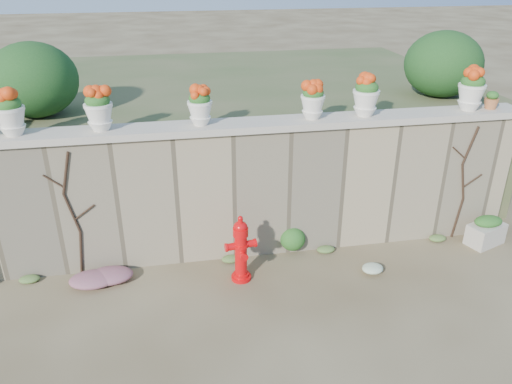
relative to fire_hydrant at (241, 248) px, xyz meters
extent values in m
plane|color=#4F3E27|center=(0.42, -1.03, -0.51)|extent=(80.00, 80.00, 0.00)
cube|color=gray|center=(0.42, 0.77, 0.49)|extent=(8.00, 0.40, 2.00)
cube|color=#C0B5A3|center=(0.42, 0.77, 1.54)|extent=(8.10, 0.52, 0.10)
cube|color=#384C23|center=(0.42, 3.97, 0.49)|extent=(9.00, 6.00, 2.00)
ellipsoid|color=#143814|center=(-2.78, 1.97, 2.04)|extent=(1.30, 1.30, 1.10)
ellipsoid|color=#143814|center=(3.82, 1.97, 2.04)|extent=(1.30, 1.30, 1.10)
cylinder|color=black|center=(-2.24, 0.55, -0.16)|extent=(0.12, 0.04, 0.70)
cylinder|color=black|center=(-2.27, 0.55, 0.49)|extent=(0.17, 0.04, 0.61)
cylinder|color=black|center=(-2.26, 0.55, 1.09)|extent=(0.18, 0.04, 0.61)
cylinder|color=black|center=(-2.10, 0.55, 0.49)|extent=(0.30, 0.02, 0.22)
cylinder|color=black|center=(-2.43, 0.55, 0.99)|extent=(0.25, 0.02, 0.21)
cylinder|color=black|center=(3.66, 0.55, -0.16)|extent=(0.12, 0.04, 0.70)
cylinder|color=black|center=(3.63, 0.55, 0.49)|extent=(0.17, 0.04, 0.61)
cylinder|color=black|center=(3.64, 0.55, 1.09)|extent=(0.18, 0.04, 0.61)
cylinder|color=black|center=(3.80, 0.55, 0.49)|extent=(0.30, 0.02, 0.22)
cylinder|color=black|center=(3.47, 0.55, 0.99)|extent=(0.25, 0.02, 0.21)
cylinder|color=red|center=(0.00, 0.00, -0.48)|extent=(0.29, 0.29, 0.05)
cylinder|color=red|center=(0.00, 0.00, -0.10)|extent=(0.17, 0.17, 0.63)
cylinder|color=red|center=(0.00, 0.00, 0.05)|extent=(0.21, 0.21, 0.04)
cylinder|color=red|center=(0.00, 0.00, 0.27)|extent=(0.21, 0.21, 0.12)
ellipsoid|color=red|center=(0.00, 0.00, 0.37)|extent=(0.19, 0.19, 0.14)
cylinder|color=red|center=(0.00, 0.00, 0.45)|extent=(0.07, 0.07, 0.10)
cylinder|color=red|center=(-0.14, -0.02, 0.05)|extent=(0.16, 0.12, 0.10)
cylinder|color=red|center=(0.14, 0.02, 0.05)|extent=(0.16, 0.12, 0.10)
cylinder|color=red|center=(0.01, -0.11, -0.05)|extent=(0.11, 0.11, 0.09)
cube|color=#C0B5A3|center=(4.02, 0.26, -0.34)|extent=(0.67, 0.53, 0.34)
ellipsoid|color=#1E5119|center=(4.02, 0.26, -0.11)|extent=(0.52, 0.42, 0.18)
ellipsoid|color=#1E5119|center=(0.99, 0.52, -0.24)|extent=(0.56, 0.51, 0.54)
ellipsoid|color=#B2237C|center=(-1.99, 0.21, -0.39)|extent=(0.89, 0.59, 0.24)
ellipsoid|color=white|center=(1.82, -0.20, -0.41)|extent=(0.54, 0.43, 0.19)
ellipsoid|color=#1E5119|center=(-2.85, 0.77, 2.00)|extent=(0.33, 0.33, 0.20)
ellipsoid|color=red|center=(-2.85, 0.77, 2.09)|extent=(0.29, 0.29, 0.21)
ellipsoid|color=#1E5119|center=(-1.75, 0.77, 1.99)|extent=(0.32, 0.32, 0.19)
ellipsoid|color=red|center=(-1.75, 0.77, 2.08)|extent=(0.28, 0.28, 0.20)
ellipsoid|color=#1E5119|center=(-0.42, 0.77, 1.96)|extent=(0.29, 0.29, 0.18)
ellipsoid|color=red|center=(-0.42, 0.77, 2.03)|extent=(0.26, 0.26, 0.18)
ellipsoid|color=#1E5119|center=(1.17, 0.77, 1.96)|extent=(0.30, 0.30, 0.18)
ellipsoid|color=red|center=(1.17, 0.77, 2.04)|extent=(0.26, 0.26, 0.19)
ellipsoid|color=#1E5119|center=(1.97, 0.77, 2.01)|extent=(0.33, 0.33, 0.20)
ellipsoid|color=red|center=(1.97, 0.77, 2.09)|extent=(0.29, 0.29, 0.21)
ellipsoid|color=#1E5119|center=(3.63, 0.77, 2.02)|extent=(0.35, 0.35, 0.21)
ellipsoid|color=red|center=(3.63, 0.77, 2.11)|extent=(0.30, 0.30, 0.22)
ellipsoid|color=#1E5119|center=(4.00, 0.77, 1.79)|extent=(0.18, 0.18, 0.12)
camera|label=1|loc=(-0.87, -5.90, 3.71)|focal=35.00mm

